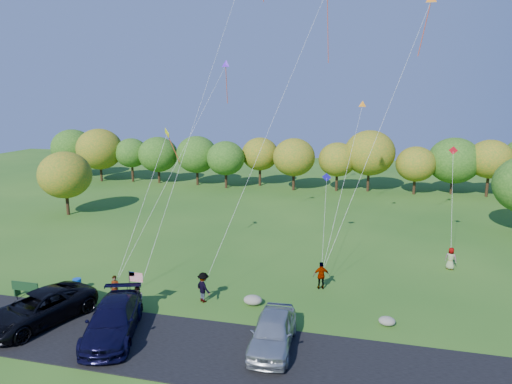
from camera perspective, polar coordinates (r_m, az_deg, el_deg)
ground at (r=28.86m, az=-7.25°, el=-14.58°), size 140.00×140.00×0.00m
asphalt_lane at (r=25.62m, az=-10.63°, el=-18.32°), size 44.00×6.00×0.06m
treeline at (r=61.12m, az=3.63°, el=4.14°), size 75.49×27.29×7.62m
minivan_dark at (r=29.58m, az=-25.55°, el=-12.98°), size 4.87×7.10×1.80m
minivan_navy at (r=26.73m, az=-17.47°, el=-15.07°), size 4.35×6.67×1.80m
minivan_silver at (r=24.57m, az=2.11°, el=-17.03°), size 2.35×5.34×1.79m
flyer_a at (r=31.04m, az=-17.21°, el=-11.39°), size 0.67×0.51×1.64m
flyer_b at (r=29.26m, az=-14.55°, el=-12.81°), size 0.96×0.91×1.56m
flyer_c at (r=29.63m, az=-6.59°, el=-11.74°), size 1.44×1.31×1.94m
flyer_d at (r=31.56m, az=8.17°, el=-10.30°), size 1.20×0.75×1.90m
flyer_e at (r=37.55m, az=23.16°, el=-7.65°), size 0.97×0.82×1.69m
park_bench at (r=33.65m, az=-26.80°, el=-10.76°), size 1.97×0.49×1.09m
trash_barrel at (r=33.45m, az=-21.45°, el=-10.72°), size 0.55×0.55×0.82m
flag_assembly at (r=29.04m, az=-15.06°, el=-10.72°), size 0.92×0.59×2.48m
boulder_near at (r=29.35m, az=-0.39°, el=-13.35°), size 1.19×0.93×0.59m
boulder_far at (r=28.06m, az=16.05°, el=-15.24°), size 0.95×0.79×0.49m
kites_aloft at (r=39.21m, az=7.05°, el=19.91°), size 21.45×12.60×20.83m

